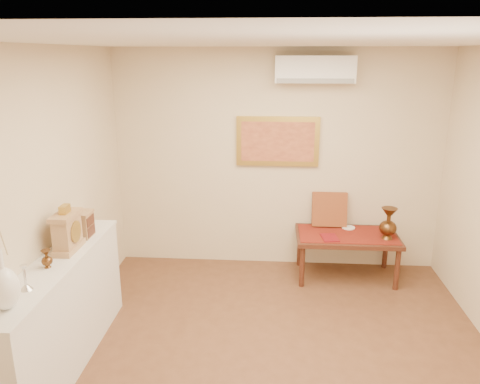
# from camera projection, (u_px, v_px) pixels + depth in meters

# --- Properties ---
(floor) EXTENTS (4.50, 4.50, 0.00)m
(floor) POSITION_uv_depth(u_px,v_px,m) (275.00, 373.00, 3.99)
(floor) COLOR brown
(floor) RESTS_ON ground
(ceiling) EXTENTS (4.50, 4.50, 0.00)m
(ceiling) POSITION_uv_depth(u_px,v_px,m) (283.00, 42.00, 3.22)
(ceiling) COLOR silver
(ceiling) RESTS_ON ground
(wall_back) EXTENTS (4.00, 0.02, 2.70)m
(wall_back) POSITION_uv_depth(u_px,v_px,m) (277.00, 161.00, 5.76)
(wall_back) COLOR beige
(wall_back) RESTS_ON ground
(wall_left) EXTENTS (0.02, 4.50, 2.70)m
(wall_left) POSITION_uv_depth(u_px,v_px,m) (28.00, 219.00, 3.74)
(wall_left) COLOR beige
(wall_left) RESTS_ON ground
(candlestick) EXTENTS (0.09, 0.09, 0.19)m
(candlestick) POSITION_uv_depth(u_px,v_px,m) (25.00, 277.00, 3.36)
(candlestick) COLOR silver
(candlestick) RESTS_ON display_ledge
(brass_urn_small) EXTENTS (0.09, 0.09, 0.20)m
(brass_urn_small) POSITION_uv_depth(u_px,v_px,m) (46.00, 256.00, 3.71)
(brass_urn_small) COLOR brown
(brass_urn_small) RESTS_ON display_ledge
(table_cloth) EXTENTS (1.14, 0.59, 0.01)m
(table_cloth) POSITION_uv_depth(u_px,v_px,m) (347.00, 234.00, 5.57)
(table_cloth) COLOR maroon
(table_cloth) RESTS_ON low_table
(brass_urn_tall) EXTENTS (0.20, 0.20, 0.45)m
(brass_urn_tall) POSITION_uv_depth(u_px,v_px,m) (389.00, 220.00, 5.37)
(brass_urn_tall) COLOR brown
(brass_urn_tall) RESTS_ON table_cloth
(plate) EXTENTS (0.16, 0.16, 0.01)m
(plate) POSITION_uv_depth(u_px,v_px,m) (348.00, 228.00, 5.76)
(plate) COLOR white
(plate) RESTS_ON table_cloth
(menu) EXTENTS (0.21, 0.27, 0.01)m
(menu) POSITION_uv_depth(u_px,v_px,m) (330.00, 238.00, 5.44)
(menu) COLOR maroon
(menu) RESTS_ON table_cloth
(cushion) EXTENTS (0.42, 0.19, 0.44)m
(cushion) POSITION_uv_depth(u_px,v_px,m) (329.00, 209.00, 5.79)
(cushion) COLOR maroon
(cushion) RESTS_ON table_cloth
(display_ledge) EXTENTS (0.37, 2.02, 0.98)m
(display_ledge) POSITION_uv_depth(u_px,v_px,m) (61.00, 314.00, 3.98)
(display_ledge) COLOR silver
(display_ledge) RESTS_ON floor
(mantel_clock) EXTENTS (0.17, 0.36, 0.41)m
(mantel_clock) POSITION_uv_depth(u_px,v_px,m) (67.00, 231.00, 4.02)
(mantel_clock) COLOR tan
(mantel_clock) RESTS_ON display_ledge
(wooden_chest) EXTENTS (0.16, 0.21, 0.24)m
(wooden_chest) POSITION_uv_depth(u_px,v_px,m) (83.00, 224.00, 4.33)
(wooden_chest) COLOR tan
(wooden_chest) RESTS_ON display_ledge
(low_table) EXTENTS (1.20, 0.70, 0.55)m
(low_table) POSITION_uv_depth(u_px,v_px,m) (347.00, 240.00, 5.59)
(low_table) COLOR #4A2216
(low_table) RESTS_ON floor
(painting) EXTENTS (1.00, 0.06, 0.60)m
(painting) POSITION_uv_depth(u_px,v_px,m) (278.00, 141.00, 5.66)
(painting) COLOR #B5933A
(painting) RESTS_ON wall_back
(ac_unit) EXTENTS (0.90, 0.25, 0.30)m
(ac_unit) POSITION_uv_depth(u_px,v_px,m) (315.00, 69.00, 5.29)
(ac_unit) COLOR white
(ac_unit) RESTS_ON wall_back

